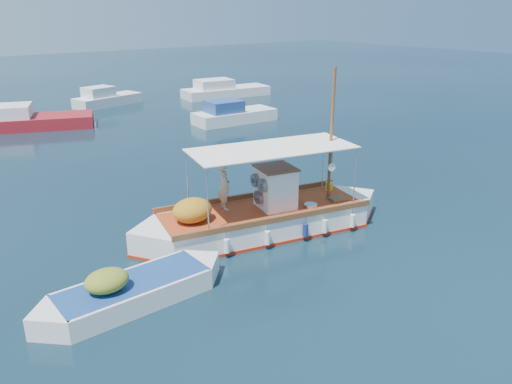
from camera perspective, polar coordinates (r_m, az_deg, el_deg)
ground at (r=17.90m, az=1.38°, el=-4.72°), size 160.00×160.00×0.00m
fishing_caique at (r=17.80m, az=0.62°, el=-3.03°), size 9.41×4.10×5.88m
dinghy at (r=14.24m, az=-13.99°, el=-11.13°), size 5.66×1.70×1.38m
bg_boat_n at (r=36.78m, az=-25.25°, el=7.31°), size 8.98×5.66×1.80m
bg_boat_ne at (r=35.25m, az=-2.70°, el=8.73°), size 5.94×2.55×1.80m
bg_boat_e at (r=45.86m, az=-3.72°, el=11.42°), size 8.10×3.57×1.80m
bg_boat_far_n at (r=43.26m, az=-16.75°, el=10.08°), size 5.87×3.31×1.80m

